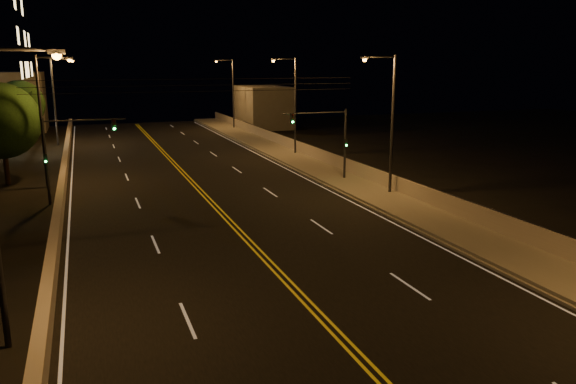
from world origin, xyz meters
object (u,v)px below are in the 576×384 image
object	(u,v)px
streetlight_6	(56,95)
tree_0	(1,121)
streetlight_3	(231,89)
streetlight_5	(45,113)
tree_3	(20,104)
streetlight_1	(389,117)
streetlight_2	(293,100)
traffic_signal_left	(63,149)
tree_2	(0,112)
traffic_signal_right	(332,136)

from	to	relation	value
streetlight_6	tree_0	world-z (taller)	streetlight_6
streetlight_3	streetlight_5	xyz separation A→B (m)	(-21.45, -30.54, 0.00)
streetlight_3	tree_3	distance (m)	25.88
streetlight_1	streetlight_2	xyz separation A→B (m)	(0.00, 18.11, 0.00)
streetlight_1	streetlight_6	size ratio (longest dim) A/B	1.00
traffic_signal_left	tree_0	bearing A→B (deg)	119.17
streetlight_3	tree_2	distance (m)	28.92
tree_0	tree_3	world-z (taller)	tree_0
streetlight_2	streetlight_6	world-z (taller)	same
streetlight_5	traffic_signal_left	bearing A→B (deg)	-78.03
streetlight_1	tree_3	bearing A→B (deg)	124.90
traffic_signal_left	tree_2	size ratio (longest dim) A/B	0.85
streetlight_2	tree_3	size ratio (longest dim) A/B	1.33
streetlight_6	tree_0	distance (m)	21.20
streetlight_2	streetlight_5	xyz separation A→B (m)	(-21.45, -7.05, 0.00)
traffic_signal_right	tree_0	xyz separation A→B (m)	(-22.95, 7.68, 1.19)
streetlight_2	tree_2	world-z (taller)	streetlight_2
traffic_signal_left	streetlight_3	bearing A→B (deg)	60.76
tree_2	traffic_signal_right	bearing A→B (deg)	-45.05
streetlight_1	streetlight_6	world-z (taller)	same
tree_0	streetlight_3	bearing A→B (deg)	49.27
traffic_signal_right	traffic_signal_left	world-z (taller)	same
streetlight_6	tree_2	distance (m)	6.44
traffic_signal_left	tree_2	bearing A→B (deg)	104.37
tree_2	tree_3	xyz separation A→B (m)	(1.39, 5.72, 0.36)
tree_3	traffic_signal_right	bearing A→B (deg)	-52.47
streetlight_5	traffic_signal_right	world-z (taller)	streetlight_5
streetlight_3	streetlight_6	size ratio (longest dim) A/B	1.00
streetlight_5	tree_0	xyz separation A→B (m)	(-3.09, 2.04, -0.67)
traffic_signal_right	streetlight_5	bearing A→B (deg)	164.13
traffic_signal_right	traffic_signal_left	bearing A→B (deg)	180.00
streetlight_5	streetlight_6	size ratio (longest dim) A/B	1.00
streetlight_3	traffic_signal_left	distance (m)	41.51
tree_0	tree_2	world-z (taller)	tree_0
tree_0	tree_3	size ratio (longest dim) A/B	1.07
streetlight_1	tree_2	world-z (taller)	streetlight_1
streetlight_6	tree_2	world-z (taller)	streetlight_6
traffic_signal_left	streetlight_6	bearing A→B (deg)	92.39
streetlight_1	streetlight_3	bearing A→B (deg)	90.00
tree_3	streetlight_3	bearing A→B (deg)	11.87
streetlight_5	streetlight_6	distance (m)	23.00
streetlight_6	tree_2	size ratio (longest dim) A/B	1.45
streetlight_1	tree_3	distance (m)	44.25
tree_0	tree_2	size ratio (longest dim) A/B	1.16
streetlight_2	tree_3	xyz separation A→B (m)	(-25.31, 18.18, -0.97)
streetlight_1	traffic_signal_right	bearing A→B (deg)	106.43
streetlight_1	tree_2	distance (m)	40.61
streetlight_1	tree_3	world-z (taller)	streetlight_1
streetlight_6	tree_0	size ratio (longest dim) A/B	1.25
traffic_signal_right	streetlight_6	bearing A→B (deg)	124.73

